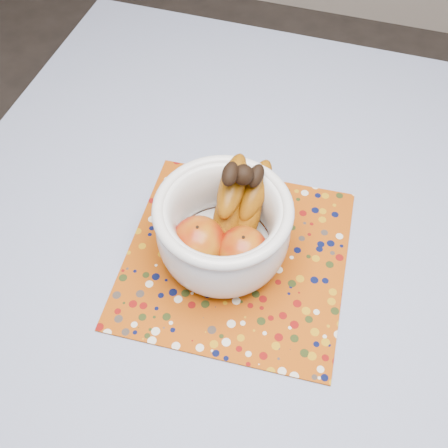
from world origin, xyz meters
name	(u,v)px	position (x,y,z in m)	size (l,w,h in m)	color
table	(280,292)	(0.00, 0.00, 0.67)	(1.20, 1.20, 0.75)	brown
tablecloth	(284,269)	(0.00, 0.00, 0.76)	(1.32, 1.32, 0.01)	slate
placemat	(236,257)	(-0.09, -0.01, 0.76)	(0.37, 0.37, 0.00)	#993E08
fruit_bowl	(227,224)	(-0.10, 0.00, 0.84)	(0.22, 0.24, 0.19)	silver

